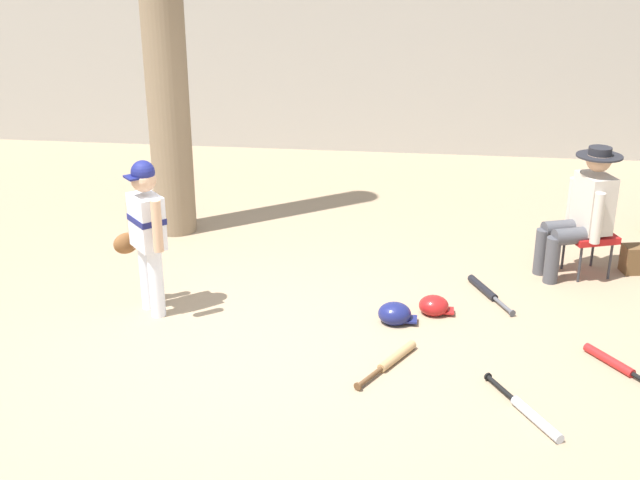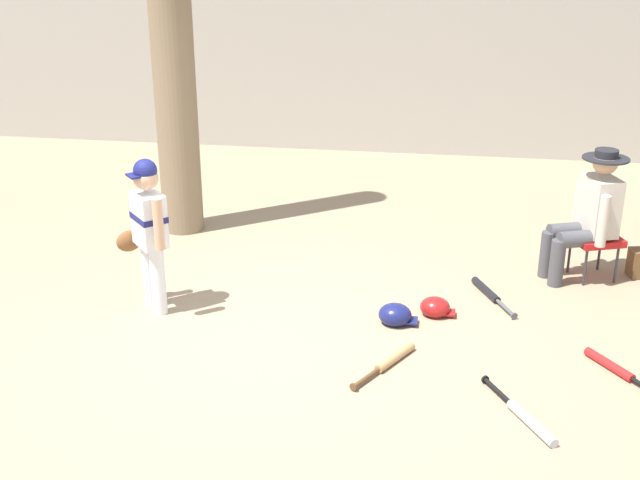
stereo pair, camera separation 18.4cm
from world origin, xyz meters
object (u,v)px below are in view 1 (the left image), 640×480
folding_stool (589,237)px  bat_red_barrel (615,364)px  bat_black_composite (486,291)px  seated_spectator (583,209)px  tree_near_player (162,8)px  young_ballplayer (146,228)px  batting_helmet_navy (395,314)px  bat_aluminum_silver (531,414)px  bat_wood_tan (393,359)px  batting_helmet_red (434,306)px

folding_stool → bat_red_barrel: folding_stool is taller
folding_stool → bat_black_composite: 1.13m
seated_spectator → bat_red_barrel: (0.02, -1.67, -0.61)m
tree_near_player → bat_red_barrel: size_ratio=7.84×
young_ballplayer → bat_red_barrel: size_ratio=2.00×
young_ballplayer → batting_helmet_navy: bearing=1.2°
young_ballplayer → bat_aluminum_silver: size_ratio=1.75×
young_ballplayer → batting_helmet_navy: young_ballplayer is taller
bat_aluminum_silver → young_ballplayer: bearing=157.7°
seated_spectator → batting_helmet_navy: bearing=-144.2°
bat_wood_tan → folding_stool: bearing=47.7°
bat_black_composite → batting_helmet_red: size_ratio=2.41×
folding_stool → bat_aluminum_silver: size_ratio=0.69×
young_ballplayer → bat_black_composite: young_ballplayer is taller
young_ballplayer → bat_black_composite: 2.95m
batting_helmet_red → bat_black_composite: bearing=43.9°
tree_near_player → bat_red_barrel: tree_near_player is taller
bat_wood_tan → seated_spectator: bearing=48.8°
bat_black_composite → bat_red_barrel: (0.86, -1.15, 0.00)m
bat_aluminum_silver → bat_black_composite: bearing=95.3°
young_ballplayer → bat_aluminum_silver: (2.96, -1.21, -0.71)m
bat_red_barrel → bat_aluminum_silver: bearing=-132.9°
bat_red_barrel → tree_near_player: bearing=149.7°
batting_helmet_navy → bat_black_composite: bearing=39.6°
tree_near_player → batting_helmet_red: (2.67, -1.61, -2.18)m
young_ballplayer → batting_helmet_red: 2.44m
bat_aluminum_silver → folding_stool: bearing=72.9°
young_ballplayer → bat_aluminum_silver: young_ballplayer is taller
folding_stool → bat_black_composite: bearing=-149.1°
tree_near_player → bat_aluminum_silver: tree_near_player is taller
seated_spectator → bat_wood_tan: (-1.59, -1.81, -0.61)m
bat_black_composite → batting_helmet_navy: (-0.77, -0.63, 0.05)m
bat_wood_tan → bat_red_barrel: same height
batting_helmet_navy → batting_helmet_red: batting_helmet_navy is taller
folding_stool → seated_spectator: bearing=-160.1°
tree_near_player → bat_wood_tan: bearing=-46.2°
folding_stool → batting_helmet_red: 1.72m
batting_helmet_red → bat_red_barrel: bearing=-28.6°
seated_spectator → bat_wood_tan: seated_spectator is taller
folding_stool → bat_wood_tan: bearing=-132.3°
bat_wood_tan → young_ballplayer: bearing=163.2°
seated_spectator → young_ballplayer: bearing=-161.6°
seated_spectator → bat_red_barrel: 1.78m
bat_aluminum_silver → batting_helmet_red: batting_helmet_red is taller
tree_near_player → young_ballplayer: size_ratio=3.91×
young_ballplayer → seated_spectator: size_ratio=1.09×
young_ballplayer → bat_red_barrel: (3.64, -0.47, -0.71)m
tree_near_player → batting_helmet_navy: size_ratio=16.10×
folding_stool → seated_spectator: size_ratio=0.43×
batting_helmet_red → bat_wood_tan: bearing=-109.4°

